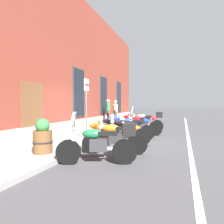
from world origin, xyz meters
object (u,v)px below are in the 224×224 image
object	(u,v)px
motorcycle_red_sport	(138,123)
motorcycle_silver_touring	(146,121)
pedestrian_striped_shirt	(108,111)
motorcycle_orange_sport	(112,135)
pedestrian_tan_coat	(116,111)
parking_sign	(86,100)
barrel_planter	(43,138)
motorcycle_black_sport	(122,129)
motorcycle_green_touring	(101,142)
motorcycle_blue_sport	(129,126)

from	to	relation	value
motorcycle_red_sport	motorcycle_silver_touring	size ratio (longest dim) A/B	1.03
motorcycle_red_sport	pedestrian_striped_shirt	bearing A→B (deg)	41.97
motorcycle_orange_sport	motorcycle_red_sport	size ratio (longest dim) A/B	0.91
motorcycle_orange_sport	motorcycle_red_sport	bearing A→B (deg)	0.41
motorcycle_red_sport	pedestrian_striped_shirt	distance (m)	3.86
motorcycle_red_sport	motorcycle_silver_touring	world-z (taller)	motorcycle_silver_touring
motorcycle_silver_touring	pedestrian_striped_shirt	xyz separation A→B (m)	(1.55, 2.72, 0.51)
motorcycle_silver_touring	pedestrian_tan_coat	distance (m)	3.27
parking_sign	barrel_planter	distance (m)	2.76
motorcycle_black_sport	pedestrian_tan_coat	xyz separation A→B (m)	(6.08, 2.18, 0.46)
pedestrian_striped_shirt	pedestrian_tan_coat	size ratio (longest dim) A/B	1.04
parking_sign	barrel_planter	size ratio (longest dim) A/B	2.44
motorcycle_orange_sport	pedestrian_tan_coat	distance (m)	7.82
pedestrian_striped_shirt	motorcycle_silver_touring	bearing A→B (deg)	-119.72
motorcycle_silver_touring	barrel_planter	distance (m)	6.58
pedestrian_tan_coat	motorcycle_black_sport	bearing A→B (deg)	-160.25
motorcycle_orange_sport	parking_sign	size ratio (longest dim) A/B	0.82
motorcycle_green_touring	motorcycle_silver_touring	world-z (taller)	motorcycle_silver_touring
motorcycle_black_sport	motorcycle_orange_sport	bearing A→B (deg)	-175.99
motorcycle_orange_sport	motorcycle_red_sport	world-z (taller)	motorcycle_red_sport
motorcycle_red_sport	barrel_planter	distance (m)	5.30
barrel_planter	motorcycle_silver_touring	bearing A→B (deg)	-16.28
motorcycle_silver_touring	parking_sign	distance (m)	4.29
motorcycle_black_sport	parking_sign	bearing A→B (deg)	85.06
motorcycle_orange_sport	barrel_planter	xyz separation A→B (m)	(-1.02, 1.72, -0.00)
motorcycle_red_sport	barrel_planter	size ratio (longest dim) A/B	2.20
pedestrian_striped_shirt	motorcycle_orange_sport	bearing A→B (deg)	-159.28
motorcycle_black_sport	parking_sign	world-z (taller)	parking_sign
motorcycle_black_sport	pedestrian_striped_shirt	world-z (taller)	pedestrian_striped_shirt
motorcycle_green_touring	barrel_planter	bearing A→B (deg)	86.91
motorcycle_green_touring	motorcycle_red_sport	world-z (taller)	motorcycle_green_touring
motorcycle_red_sport	pedestrian_striped_shirt	xyz separation A→B (m)	(2.85, 2.56, 0.50)
motorcycle_orange_sport	motorcycle_silver_touring	xyz separation A→B (m)	(5.30, -0.12, 0.01)
motorcycle_green_touring	pedestrian_striped_shirt	distance (m)	8.42
pedestrian_striped_shirt	parking_sign	bearing A→B (deg)	-169.20
motorcycle_silver_touring	motorcycle_green_touring	bearing A→B (deg)	179.74
motorcycle_silver_touring	pedestrian_tan_coat	world-z (taller)	pedestrian_tan_coat
motorcycle_green_touring	pedestrian_striped_shirt	size ratio (longest dim) A/B	1.15
pedestrian_striped_shirt	pedestrian_tan_coat	distance (m)	0.69
motorcycle_orange_sport	motorcycle_black_sport	distance (m)	1.39
motorcycle_black_sport	pedestrian_tan_coat	world-z (taller)	pedestrian_tan_coat
motorcycle_red_sport	motorcycle_orange_sport	bearing A→B (deg)	-179.59
motorcycle_blue_sport	motorcycle_black_sport	bearing A→B (deg)	-179.23
motorcycle_orange_sport	pedestrian_striped_shirt	distance (m)	7.34
motorcycle_black_sport	barrel_planter	distance (m)	2.90
parking_sign	barrel_planter	world-z (taller)	parking_sign
parking_sign	motorcycle_blue_sport	bearing A→B (deg)	-51.74
motorcycle_black_sport	barrel_planter	world-z (taller)	barrel_planter
motorcycle_black_sport	parking_sign	distance (m)	1.84
motorcycle_orange_sport	motorcycle_blue_sport	bearing A→B (deg)	2.46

